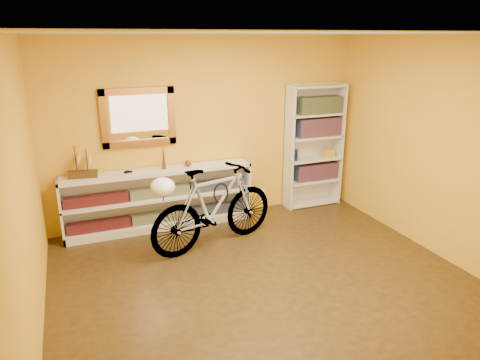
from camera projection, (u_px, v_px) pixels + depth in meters
name	position (u px, v px, depth m)	size (l,w,h in m)	color
floor	(263.00, 280.00, 4.90)	(4.50, 4.00, 0.01)	#31210D
ceiling	(268.00, 33.00, 4.09)	(4.50, 4.00, 0.01)	silver
back_wall	(207.00, 130.00, 6.27)	(4.50, 0.01, 2.60)	gold
left_wall	(22.00, 195.00, 3.71)	(0.01, 4.00, 2.60)	gold
right_wall	(436.00, 148.00, 5.28)	(0.01, 4.00, 2.60)	gold
gilt_mirror	(138.00, 118.00, 5.82)	(0.98, 0.06, 0.78)	brown
wall_socket	(263.00, 192.00, 6.89)	(0.09, 0.01, 0.09)	silver
console_unit	(160.00, 199.00, 6.11)	(2.60, 0.35, 0.85)	silver
cd_row_lower	(161.00, 216.00, 6.17)	(2.50, 0.13, 0.14)	black
cd_row_upper	(160.00, 192.00, 6.05)	(2.50, 0.13, 0.14)	navy
model_ship	(81.00, 162.00, 5.57)	(0.36, 0.13, 0.43)	#3B2510
toy_car	(128.00, 173.00, 5.83)	(0.00, 0.00, 0.00)	black
bronze_ornament	(164.00, 157.00, 5.95)	(0.06, 0.06, 0.35)	brown
decorative_orb	(188.00, 163.00, 6.11)	(0.09, 0.09, 0.09)	brown
bookcase	(314.00, 146.00, 6.81)	(0.90, 0.30, 1.90)	silver
book_row_a	(315.00, 171.00, 6.96)	(0.70, 0.22, 0.26)	maroon
book_row_b	(318.00, 127.00, 6.73)	(0.70, 0.22, 0.28)	maroon
book_row_c	(319.00, 105.00, 6.63)	(0.70, 0.22, 0.25)	#16484E
travel_mug	(295.00, 155.00, 6.71)	(0.08, 0.08, 0.17)	navy
red_tin	(303.00, 107.00, 6.58)	(0.15, 0.15, 0.19)	maroon
yellow_bag	(329.00, 153.00, 6.90)	(0.17, 0.11, 0.13)	gold
bicycle	(214.00, 207.00, 5.53)	(1.81, 0.47, 1.07)	silver
helmet	(163.00, 187.00, 5.01)	(0.29, 0.27, 0.22)	white
u_lock	(221.00, 193.00, 5.54)	(0.20, 0.20, 0.02)	black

